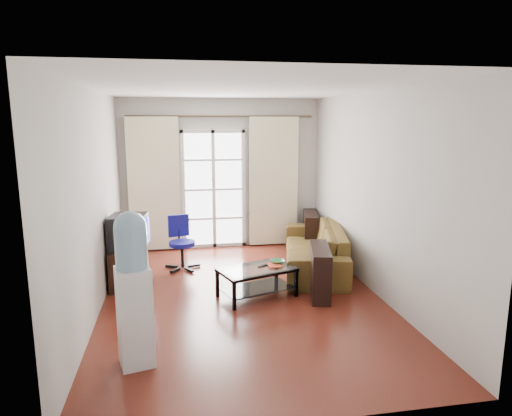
{
  "coord_description": "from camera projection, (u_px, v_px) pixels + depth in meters",
  "views": [
    {
      "loc": [
        -0.83,
        -5.66,
        2.33
      ],
      "look_at": [
        0.24,
        0.35,
        1.14
      ],
      "focal_mm": 32.0,
      "sensor_mm": 36.0,
      "label": 1
    }
  ],
  "objects": [
    {
      "name": "floor",
      "position": [
        243.0,
        298.0,
        6.06
      ],
      "size": [
        5.2,
        5.2,
        0.0
      ],
      "primitive_type": "plane",
      "color": "maroon",
      "rests_on": "ground"
    },
    {
      "name": "ceiling",
      "position": [
        241.0,
        88.0,
        5.54
      ],
      "size": [
        5.2,
        5.2,
        0.0
      ],
      "primitive_type": "plane",
      "rotation": [
        3.14,
        0.0,
        0.0
      ],
      "color": "white",
      "rests_on": "wall_back"
    },
    {
      "name": "wall_back",
      "position": [
        221.0,
        174.0,
        8.31
      ],
      "size": [
        3.6,
        0.02,
        2.7
      ],
      "primitive_type": "cube",
      "color": "beige",
      "rests_on": "floor"
    },
    {
      "name": "wall_front",
      "position": [
        294.0,
        258.0,
        3.28
      ],
      "size": [
        3.6,
        0.02,
        2.7
      ],
      "primitive_type": "cube",
      "color": "beige",
      "rests_on": "floor"
    },
    {
      "name": "wall_left",
      "position": [
        94.0,
        202.0,
        5.49
      ],
      "size": [
        0.02,
        5.2,
        2.7
      ],
      "primitive_type": "cube",
      "color": "beige",
      "rests_on": "floor"
    },
    {
      "name": "wall_right",
      "position": [
        375.0,
        194.0,
        6.11
      ],
      "size": [
        0.02,
        5.2,
        2.7
      ],
      "primitive_type": "cube",
      "color": "beige",
      "rests_on": "floor"
    },
    {
      "name": "french_door",
      "position": [
        214.0,
        190.0,
        8.28
      ],
      "size": [
        1.16,
        0.06,
        2.15
      ],
      "color": "white",
      "rests_on": "wall_back"
    },
    {
      "name": "curtain_rod",
      "position": [
        221.0,
        116.0,
        8.02
      ],
      "size": [
        3.3,
        0.04,
        0.04
      ],
      "primitive_type": "cylinder",
      "rotation": [
        0.0,
        1.57,
        0.0
      ],
      "color": "#4C3F2D",
      "rests_on": "wall_back"
    },
    {
      "name": "curtain_left",
      "position": [
        154.0,
        185.0,
        8.02
      ],
      "size": [
        0.9,
        0.07,
        2.35
      ],
      "primitive_type": "cube",
      "color": "#FBF5C9",
      "rests_on": "curtain_rod"
    },
    {
      "name": "curtain_right",
      "position": [
        274.0,
        182.0,
        8.39
      ],
      "size": [
        0.9,
        0.07,
        2.35
      ],
      "primitive_type": "cube",
      "color": "#FBF5C9",
      "rests_on": "curtain_rod"
    },
    {
      "name": "radiator",
      "position": [
        265.0,
        228.0,
        8.55
      ],
      "size": [
        0.64,
        0.12,
        0.64
      ],
      "primitive_type": "cube",
      "color": "gray",
      "rests_on": "floor"
    },
    {
      "name": "sofa",
      "position": [
        314.0,
        247.0,
        7.24
      ],
      "size": [
        2.67,
        1.92,
        0.66
      ],
      "primitive_type": "imported",
      "rotation": [
        0.0,
        0.0,
        -1.81
      ],
      "color": "brown",
      "rests_on": "floor"
    },
    {
      "name": "coffee_table",
      "position": [
        257.0,
        278.0,
        6.05
      ],
      "size": [
        1.11,
        0.85,
        0.4
      ],
      "rotation": [
        0.0,
        0.0,
        0.34
      ],
      "color": "silver",
      "rests_on": "floor"
    },
    {
      "name": "bowl",
      "position": [
        278.0,
        262.0,
        6.21
      ],
      "size": [
        0.2,
        0.2,
        0.05
      ],
      "primitive_type": "imported",
      "rotation": [
        0.0,
        0.0,
        0.02
      ],
      "color": "#2D7E41",
      "rests_on": "coffee_table"
    },
    {
      "name": "book",
      "position": [
        268.0,
        266.0,
        6.08
      ],
      "size": [
        0.18,
        0.24,
        0.02
      ],
      "primitive_type": "imported",
      "rotation": [
        0.0,
        0.0,
        -0.03
      ],
      "color": "#B02715",
      "rests_on": "coffee_table"
    },
    {
      "name": "remote",
      "position": [
        263.0,
        266.0,
        6.09
      ],
      "size": [
        0.16,
        0.12,
        0.02
      ],
      "primitive_type": "cube",
      "rotation": [
        0.0,
        0.0,
        0.51
      ],
      "color": "black",
      "rests_on": "coffee_table"
    },
    {
      "name": "tv_stand",
      "position": [
        129.0,
        266.0,
        6.48
      ],
      "size": [
        0.53,
        0.77,
        0.55
      ],
      "primitive_type": "cube",
      "rotation": [
        0.0,
        0.0,
        0.03
      ],
      "color": "black",
      "rests_on": "floor"
    },
    {
      "name": "crt_tv",
      "position": [
        127.0,
        232.0,
        6.33
      ],
      "size": [
        0.58,
        0.58,
        0.48
      ],
      "rotation": [
        0.0,
        0.0,
        -0.15
      ],
      "color": "black",
      "rests_on": "tv_stand"
    },
    {
      "name": "task_chair",
      "position": [
        182.0,
        253.0,
        7.21
      ],
      "size": [
        0.69,
        0.69,
        0.84
      ],
      "rotation": [
        0.0,
        0.0,
        0.23
      ],
      "color": "black",
      "rests_on": "floor"
    },
    {
      "name": "water_cooler",
      "position": [
        133.0,
        286.0,
        4.27
      ],
      "size": [
        0.37,
        0.37,
        1.51
      ],
      "rotation": [
        0.0,
        0.0,
        0.24
      ],
      "color": "silver",
      "rests_on": "floor"
    }
  ]
}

